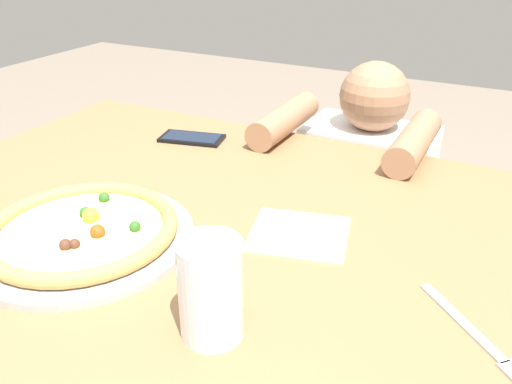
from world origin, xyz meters
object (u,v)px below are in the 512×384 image
(diner_seated, at_px, (361,224))
(fork, at_px, (478,337))
(pizza_near, at_px, (82,232))
(water_cup_clear, at_px, (211,289))
(cell_phone, at_px, (192,138))

(diner_seated, bearing_deg, fork, -64.74)
(pizza_near, height_order, water_cup_clear, water_cup_clear)
(water_cup_clear, height_order, diner_seated, diner_seated)
(diner_seated, bearing_deg, pizza_near, -106.09)
(diner_seated, bearing_deg, cell_phone, -132.73)
(water_cup_clear, relative_size, diner_seated, 0.15)
(pizza_near, relative_size, cell_phone, 2.21)
(water_cup_clear, relative_size, fork, 0.84)
(cell_phone, relative_size, diner_seated, 0.18)
(cell_phone, height_order, diner_seated, diner_seated)
(pizza_near, distance_m, cell_phone, 0.47)
(cell_phone, bearing_deg, fork, -30.33)
(pizza_near, bearing_deg, cell_phone, 101.73)
(water_cup_clear, distance_m, diner_seated, 1.00)
(fork, height_order, cell_phone, cell_phone)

